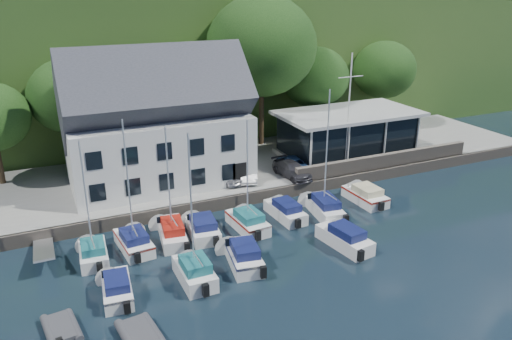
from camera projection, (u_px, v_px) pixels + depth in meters
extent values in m
plane|color=black|center=(342.00, 268.00, 30.48)|extent=(180.00, 180.00, 0.00)
cube|color=gray|center=(234.00, 170.00, 45.22)|extent=(60.00, 13.00, 1.00)
cube|color=#6B6156|center=(265.00, 196.00, 39.68)|extent=(60.00, 0.30, 1.00)
cube|color=#27491B|center=(130.00, 38.00, 80.53)|extent=(160.00, 75.00, 16.00)
cube|color=#6B6156|center=(385.00, 160.00, 44.28)|extent=(18.00, 0.50, 1.20)
imported|color=#B6B7BB|center=(228.00, 175.00, 40.84)|extent=(1.49, 3.47, 1.17)
imported|color=beige|center=(247.00, 172.00, 41.48)|extent=(2.48, 4.08, 1.27)
imported|color=#302F34|center=(292.00, 170.00, 42.00)|extent=(2.21, 4.50, 1.26)
imported|color=#2B4D85|center=(295.00, 165.00, 43.16)|extent=(1.62, 3.71, 1.25)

